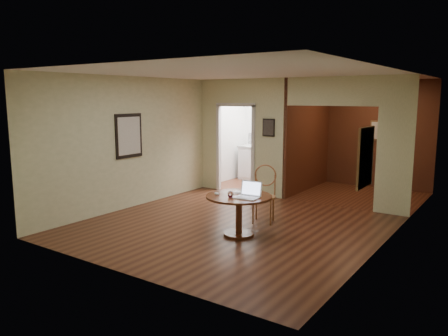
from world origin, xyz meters
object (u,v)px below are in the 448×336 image
Objects in this scene: chair at (264,190)px; open_laptop at (249,193)px; closed_laptop at (242,193)px; dining_table at (239,206)px.

chair reaches higher than open_laptop.
chair is 2.74× the size of open_laptop.
open_laptop is 0.27m from closed_laptop.
chair is 3.08× the size of closed_laptop.
dining_table is 0.97m from chair.
open_laptop reaches higher than closed_laptop.
chair is 0.86m from closed_laptop.
closed_laptop is (-0.01, 0.11, 0.19)m from dining_table.
open_laptop is (0.21, -0.04, 0.24)m from dining_table.
dining_table is 0.22m from closed_laptop.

